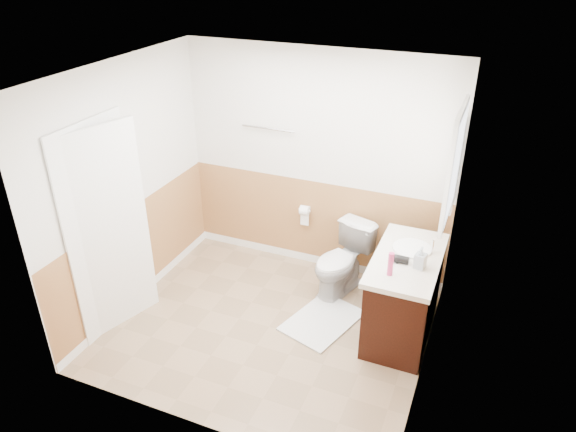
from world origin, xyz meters
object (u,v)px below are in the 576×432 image
at_px(toilet, 341,261).
at_px(soap_dispenser, 421,258).
at_px(lotion_bottle, 391,264).
at_px(bath_mat, 322,321).
at_px(vanity_cabinet, 404,297).

relative_size(toilet, soap_dispenser, 3.64).
height_order(lotion_bottle, soap_dispenser, lotion_bottle).
relative_size(bath_mat, vanity_cabinet, 0.73).
xyz_separation_m(vanity_cabinet, lotion_bottle, (-0.10, -0.34, 0.56)).
distance_m(vanity_cabinet, soap_dispenser, 0.58).
relative_size(toilet, vanity_cabinet, 0.68).
bearing_deg(soap_dispenser, bath_mat, -177.87).
xyz_separation_m(bath_mat, vanity_cabinet, (0.75, 0.17, 0.39)).
xyz_separation_m(toilet, lotion_bottle, (0.65, -0.76, 0.58)).
bearing_deg(toilet, bath_mat, -72.67).
height_order(bath_mat, soap_dispenser, soap_dispenser).
xyz_separation_m(bath_mat, lotion_bottle, (0.65, -0.18, 0.95)).
height_order(bath_mat, vanity_cabinet, vanity_cabinet).
distance_m(bath_mat, vanity_cabinet, 0.86).
bearing_deg(lotion_bottle, bath_mat, 164.79).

